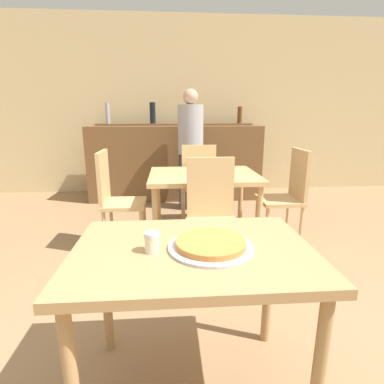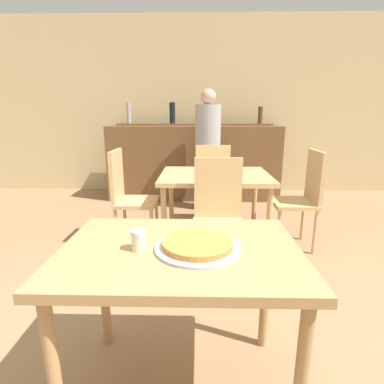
# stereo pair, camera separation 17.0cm
# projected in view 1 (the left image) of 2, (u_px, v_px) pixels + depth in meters

# --- Properties ---
(wall_back) EXTENTS (8.00, 0.05, 2.80)m
(wall_back) POSITION_uv_depth(u_px,v_px,m) (174.00, 107.00, 4.93)
(wall_back) COLOR #D1B784
(wall_back) RESTS_ON ground_plane
(dining_table_near) EXTENTS (1.02, 0.71, 0.74)m
(dining_table_near) POSITION_uv_depth(u_px,v_px,m) (193.00, 267.00, 1.29)
(dining_table_near) COLOR #A87F51
(dining_table_near) RESTS_ON ground_plane
(dining_table_far) EXTENTS (1.03, 0.82, 0.74)m
(dining_table_far) POSITION_uv_depth(u_px,v_px,m) (204.00, 182.00, 2.89)
(dining_table_far) COLOR tan
(dining_table_far) RESTS_ON ground_plane
(bar_counter) EXTENTS (2.60, 0.56, 1.12)m
(bar_counter) POSITION_uv_depth(u_px,v_px,m) (176.00, 162.00, 4.66)
(bar_counter) COLOR brown
(bar_counter) RESTS_ON ground_plane
(bar_back_shelf) EXTENTS (2.39, 0.24, 0.34)m
(bar_back_shelf) POSITION_uv_depth(u_px,v_px,m) (174.00, 122.00, 4.64)
(bar_back_shelf) COLOR brown
(bar_back_shelf) RESTS_ON bar_counter
(chair_far_side_front) EXTENTS (0.40, 0.40, 0.96)m
(chair_far_side_front) POSITION_uv_depth(u_px,v_px,m) (212.00, 211.00, 2.36)
(chair_far_side_front) COLOR tan
(chair_far_side_front) RESTS_ON ground_plane
(chair_far_side_back) EXTENTS (0.40, 0.40, 0.96)m
(chair_far_side_back) POSITION_uv_depth(u_px,v_px,m) (198.00, 180.00, 3.48)
(chair_far_side_back) COLOR tan
(chair_far_side_back) RESTS_ON ground_plane
(chair_far_side_left) EXTENTS (0.40, 0.40, 0.96)m
(chair_far_side_left) POSITION_uv_depth(u_px,v_px,m) (115.00, 194.00, 2.86)
(chair_far_side_left) COLOR tan
(chair_far_side_left) RESTS_ON ground_plane
(chair_far_side_right) EXTENTS (0.40, 0.40, 0.96)m
(chair_far_side_right) POSITION_uv_depth(u_px,v_px,m) (288.00, 191.00, 2.98)
(chair_far_side_right) COLOR tan
(chair_far_side_right) RESTS_ON ground_plane
(pizza_tray) EXTENTS (0.36, 0.36, 0.04)m
(pizza_tray) POSITION_uv_depth(u_px,v_px,m) (211.00, 245.00, 1.26)
(pizza_tray) COLOR #B7B7BC
(pizza_tray) RESTS_ON dining_table_near
(cheese_shaker) EXTENTS (0.06, 0.06, 0.09)m
(cheese_shaker) POSITION_uv_depth(u_px,v_px,m) (152.00, 242.00, 1.22)
(cheese_shaker) COLOR beige
(cheese_shaker) RESTS_ON dining_table_near
(person_standing) EXTENTS (0.34, 0.34, 1.61)m
(person_standing) POSITION_uv_depth(u_px,v_px,m) (191.00, 146.00, 4.04)
(person_standing) COLOR #2D2D38
(person_standing) RESTS_ON ground_plane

